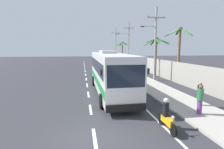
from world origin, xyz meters
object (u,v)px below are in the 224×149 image
Objects in this scene: palm_second at (179,44)px; coach_bus_foreground at (110,71)px; motorcycle_trailing at (115,73)px; utility_pole_mid at (155,42)px; pedestrian_near_kerb at (200,99)px; utility_pole_far at (128,44)px; palm_third at (156,46)px; pedestrian_midwalk at (200,93)px; palm_nearest at (122,48)px; motorcycle_beside_bus at (167,117)px; utility_pole_distant at (116,44)px.

coach_bus_foreground is at bearing -157.15° from palm_second.
utility_pole_mid reaches higher than motorcycle_trailing.
pedestrian_near_kerb is 0.28× the size of palm_second.
utility_pole_far reaches higher than pedestrian_near_kerb.
pedestrian_midwalk is at bearing -100.21° from palm_third.
utility_pole_far is at bearing -87.17° from pedestrian_near_kerb.
pedestrian_near_kerb is 1.88m from pedestrian_midwalk.
motorcycle_beside_bus is at bearing -99.36° from palm_nearest.
palm_second is at bearing -104.97° from pedestrian_near_kerb.
palm_nearest is (2.42, 35.21, 3.17)m from pedestrian_midwalk.
palm_nearest is 21.74m from palm_third.
palm_third reaches higher than motorcycle_beside_bus.
utility_pole_distant is at bearing -150.15° from pedestrian_midwalk.
utility_pole_far reaches higher than utility_pole_mid.
palm_second is at bearing -80.57° from palm_third.
motorcycle_beside_bus is 0.20× the size of utility_pole_distant.
utility_pole_distant is at bearing 78.53° from coach_bus_foreground.
utility_pole_distant reaches higher than palm_nearest.
motorcycle_trailing is 9.28m from palm_second.
motorcycle_trailing is 0.22× the size of utility_pole_far.
motorcycle_trailing is at bearing 76.92° from coach_bus_foreground.
palm_third is (1.25, -24.66, -0.65)m from utility_pole_distant.
palm_second reaches higher than motorcycle_trailing.
palm_second is 4.81m from palm_third.
utility_pole_mid reaches higher than palm_nearest.
pedestrian_near_kerb is at bearing -55.98° from coach_bus_foreground.
pedestrian_near_kerb is at bearing -99.41° from utility_pole_mid.
palm_third is (5.92, -0.33, 3.73)m from motorcycle_trailing.
motorcycle_trailing is 25.16m from utility_pole_distant.
pedestrian_midwalk is at bearing -75.78° from motorcycle_trailing.
coach_bus_foreground is 31.26m from palm_nearest.
utility_pole_distant is (1.18, 38.14, 4.04)m from pedestrian_midwalk.
coach_bus_foreground reaches higher than pedestrian_near_kerb.
utility_pole_far is 1.60× the size of palm_third.
coach_bus_foreground is at bearing -101.47° from utility_pole_distant.
coach_bus_foreground is 1.86× the size of palm_second.
palm_third is at bearing -87.10° from utility_pole_distant.
motorcycle_trailing is 6.97m from utility_pole_mid.
pedestrian_midwalk is at bearing -42.41° from coach_bus_foreground.
utility_pole_mid is (4.39, -3.47, 4.17)m from motorcycle_trailing.
utility_pole_far reaches higher than palm_nearest.
pedestrian_near_kerb is at bearing -81.04° from motorcycle_trailing.
palm_third is (0.01, -21.73, 0.22)m from palm_nearest.
utility_pole_distant is (2.26, 39.68, 3.94)m from pedestrian_near_kerb.
motorcycle_trailing is (0.37, 16.69, -0.01)m from motorcycle_beside_bus.
palm_second reaches higher than pedestrian_midwalk.
utility_pole_mid is at bearing -116.13° from palm_third.
pedestrian_midwalk is 0.28× the size of palm_nearest.
palm_third is (2.43, 13.47, 3.39)m from pedestrian_midwalk.
utility_pole_distant is (5.04, 41.02, 4.37)m from motorcycle_beside_bus.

